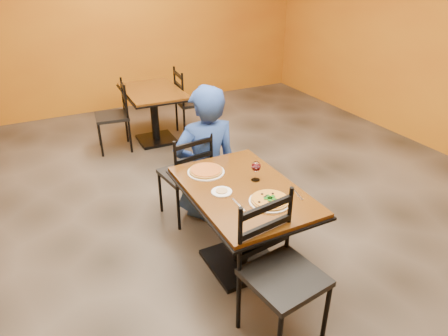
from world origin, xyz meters
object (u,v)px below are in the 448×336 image
chair_main_near (284,278)px  pizza_far (206,170)px  plate_far (206,172)px  chair_main_far (185,174)px  chair_second_left (112,117)px  diner (206,152)px  table_second (154,104)px  plate_main (270,202)px  side_plate (222,192)px  wine_glass (256,170)px  chair_second_right (193,102)px  pizza_main (270,200)px  table_main (242,209)px

chair_main_near → pizza_far: (-0.03, 1.13, 0.26)m
plate_far → chair_main_far: bearing=88.0°
chair_second_left → pizza_far: bearing=13.3°
plate_far → diner: bearing=65.5°
chair_second_left → plate_far: size_ratio=3.00×
table_second → plate_main: 3.10m
chair_second_left → side_plate: 2.83m
chair_main_near → diner: 1.66m
wine_glass → side_plate: bearing=-172.1°
chair_main_far → chair_second_right: (0.91, 1.92, 0.02)m
chair_main_far → plate_far: 0.62m
plate_main → side_plate: bearing=131.5°
chair_main_far → pizza_main: bearing=92.6°
wine_glass → pizza_main: bearing=-103.1°
pizza_main → pizza_far: size_ratio=1.01×
table_main → plate_main: size_ratio=3.97×
diner → pizza_far: (-0.23, -0.51, 0.10)m
chair_main_near → chair_second_right: chair_main_near is taller
table_main → chair_main_near: (-0.12, -0.76, -0.05)m
plate_main → pizza_main: pizza_main is taller
table_second → plate_main: plate_main is taller
diner → plate_far: 0.57m
chair_main_far → plate_main: size_ratio=3.01×
pizza_main → plate_far: (-0.23, 0.63, -0.02)m
chair_second_right → pizza_main: size_ratio=3.44×
wine_glass → chair_main_near: bearing=-108.3°
table_second → wine_glass: wine_glass is taller
chair_second_left → pizza_main: bearing=16.3°
side_plate → table_main: bearing=-6.7°
table_main → chair_main_near: 0.77m
chair_second_right → plate_main: size_ratio=3.15×
diner → pizza_main: 1.15m
diner → wine_glass: 0.83m
chair_second_left → plate_far: chair_second_left is taller
chair_main_far → side_plate: 0.94m
pizza_main → chair_second_left: bearing=98.6°
table_main → plate_far: plate_far is taller
wine_glass → chair_main_far: bearing=108.6°
pizza_main → side_plate: size_ratio=1.77×
plate_main → pizza_main: size_ratio=1.09×
diner → side_plate: bearing=78.3°
chair_second_left → diner: diner is taller
plate_far → plate_main: bearing=-70.3°
table_second → chair_main_far: bearing=-99.6°
chair_main_near → pizza_far: chair_main_near is taller
plate_main → pizza_main: (0.00, 0.00, 0.02)m
table_main → plate_far: (-0.15, 0.36, 0.20)m
table_second → plate_main: (-0.12, -3.09, 0.20)m
chair_main_near → diner: (0.20, 1.64, 0.16)m
chair_second_right → pizza_far: size_ratio=3.49×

